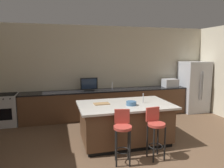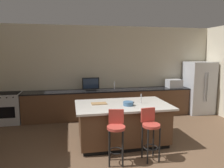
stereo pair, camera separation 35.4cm
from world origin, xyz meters
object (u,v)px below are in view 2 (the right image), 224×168
Objects in this scene: cutting_board at (99,103)px; cell_phone at (132,102)px; range_oven at (8,108)px; microwave at (174,83)px; refrigerator at (198,87)px; bar_stool_right at (150,129)px; kitchen_island at (122,123)px; tv_monitor at (91,85)px; fruit_bowl at (128,104)px; bar_stool_left at (116,132)px.

cell_phone is at bearing -2.80° from cutting_board.
cell_phone is at bearing -30.02° from range_oven.
microwave is 1.39× the size of cutting_board.
refrigerator is 1.75× the size of bar_stool_right.
microwave is at bearing 174.18° from refrigerator.
bar_stool_right is (0.34, -0.84, 0.14)m from kitchen_island.
tv_monitor is (-2.82, -0.05, 0.05)m from microwave.
range_oven is 0.91× the size of bar_stool_right.
range_oven is 2.64× the size of cutting_board.
tv_monitor is 2.92m from bar_stool_right.
bar_stool_left is at bearing -121.24° from fruit_bowl.
cutting_board is at bearing -36.71° from range_oven.
refrigerator is 3.40m from cell_phone.
fruit_bowl is (0.62, -2.05, -0.12)m from tv_monitor.
tv_monitor is at bearing 106.87° from fruit_bowl.
tv_monitor reaches higher than microwave.
microwave is 2.82m from tv_monitor.
refrigerator reaches higher than bar_stool_right.
microwave reaches higher than cell_phone.
cell_phone is at bearing 89.68° from bar_stool_right.
cutting_board is (-2.81, -1.83, -0.11)m from microwave.
cell_phone is at bearing 17.80° from kitchen_island.
range_oven is at bearing 143.29° from cutting_board.
cutting_board is (-0.52, 0.12, 0.46)m from kitchen_island.
bar_stool_right is 6.68× the size of cell_phone.
bar_stool_left is (2.64, -2.81, 0.16)m from range_oven.
microwave reaches higher than kitchen_island.
cutting_board is (-0.61, 0.28, -0.04)m from fruit_bowl.
kitchen_island is 3.56m from range_oven.
kitchen_island is 2.08× the size of bar_stool_left.
bar_stool_left is at bearing -142.12° from refrigerator.
tv_monitor reaches higher than bar_stool_left.
bar_stool_left is at bearing -79.41° from cutting_board.
bar_stool_right is at bearing -48.20° from cutting_board.
fruit_bowl is at bearing -24.25° from cutting_board.
bar_stool_left is 2.92× the size of cutting_board.
microwave is 0.48× the size of bar_stool_right.
microwave is at bearing 0.01° from range_oven.
bar_stool_left is 0.89m from fruit_bowl.
refrigerator is 4.44m from bar_stool_left.
bar_stool_right is (3.31, -2.79, 0.15)m from range_oven.
tv_monitor is (-0.53, 1.90, 0.62)m from kitchen_island.
microwave reaches higher than bar_stool_left.
microwave is 3.35m from cutting_board.
microwave is 2.15× the size of fruit_bowl.
microwave is 3.43m from bar_stool_right.
microwave is at bearing 40.47° from kitchen_island.
fruit_bowl is at bearing 71.33° from bar_stool_left.
microwave is at bearing 59.52° from bar_stool_left.
fruit_bowl reaches higher than cutting_board.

